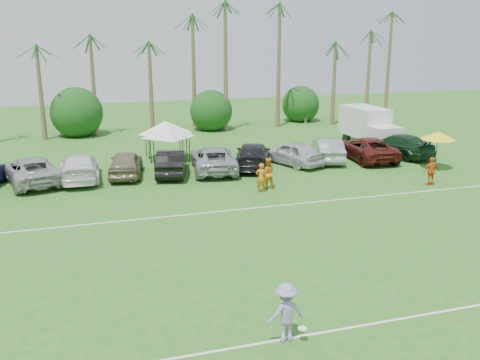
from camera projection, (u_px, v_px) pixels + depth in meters
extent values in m
cube|color=white|center=(301.00, 336.00, 16.21)|extent=(80.00, 0.10, 0.01)
cube|color=white|center=(208.00, 213.00, 27.26)|extent=(80.00, 0.10, 0.01)
cone|color=brown|center=(49.00, 73.00, 45.63)|extent=(0.44, 0.44, 11.00)
cone|color=brown|center=(98.00, 89.00, 47.16)|extent=(0.44, 0.44, 8.00)
cone|color=brown|center=(144.00, 82.00, 48.16)|extent=(0.44, 0.44, 9.00)
cone|color=brown|center=(187.00, 76.00, 49.15)|extent=(0.44, 0.44, 10.00)
cone|color=brown|center=(229.00, 69.00, 50.15)|extent=(0.44, 0.44, 11.00)
cone|color=brown|center=(278.00, 84.00, 51.96)|extent=(0.44, 0.44, 8.00)
cone|color=brown|center=(325.00, 77.00, 53.24)|extent=(0.44, 0.44, 9.00)
cone|color=brown|center=(370.00, 71.00, 54.52)|extent=(0.44, 0.44, 10.00)
cone|color=brown|center=(404.00, 66.00, 55.51)|extent=(0.44, 0.44, 11.00)
cylinder|color=brown|center=(78.00, 126.00, 48.40)|extent=(0.30, 0.30, 1.40)
sphere|color=#113D13|center=(77.00, 113.00, 48.11)|extent=(4.00, 4.00, 4.00)
cylinder|color=brown|center=(207.00, 119.00, 51.79)|extent=(0.30, 0.30, 1.40)
sphere|color=#113D13|center=(206.00, 108.00, 51.50)|extent=(4.00, 4.00, 4.00)
cylinder|color=brown|center=(302.00, 115.00, 54.62)|extent=(0.30, 0.30, 1.40)
sphere|color=#113D13|center=(302.00, 104.00, 54.32)|extent=(4.00, 4.00, 4.00)
imported|color=orange|center=(261.00, 178.00, 30.60)|extent=(0.68, 0.50, 1.70)
imported|color=orange|center=(267.00, 173.00, 31.25)|extent=(0.98, 0.82, 1.84)
imported|color=#D15417|center=(431.00, 171.00, 31.92)|extent=(1.04, 0.48, 1.73)
cube|color=silver|center=(365.00, 121.00, 43.25)|extent=(2.51, 4.37, 2.32)
cube|color=silver|center=(385.00, 139.00, 40.80)|extent=(2.21, 1.77, 1.95)
cube|color=black|center=(390.00, 145.00, 40.25)|extent=(2.14, 0.38, 0.93)
cube|color=#E5590C|center=(377.00, 126.00, 43.74)|extent=(0.09, 1.48, 0.84)
cylinder|color=black|center=(373.00, 147.00, 40.82)|extent=(0.32, 0.85, 0.84)
cylinder|color=black|center=(393.00, 145.00, 41.42)|extent=(0.32, 0.85, 0.84)
cylinder|color=black|center=(346.00, 138.00, 44.35)|extent=(0.32, 0.85, 0.84)
cylinder|color=black|center=(366.00, 136.00, 44.95)|extent=(0.32, 0.85, 0.84)
cylinder|color=black|center=(154.00, 154.00, 36.21)|extent=(0.06, 0.06, 1.77)
cylinder|color=black|center=(190.00, 152.00, 36.91)|extent=(0.06, 0.06, 1.77)
cylinder|color=black|center=(149.00, 147.00, 38.48)|extent=(0.06, 0.06, 1.77)
cylinder|color=black|center=(183.00, 145.00, 39.17)|extent=(0.06, 0.06, 1.77)
pyramid|color=silver|center=(168.00, 125.00, 37.22)|extent=(3.83, 3.83, 0.89)
cylinder|color=black|center=(151.00, 151.00, 37.14)|extent=(0.06, 0.06, 1.83)
cylinder|color=black|center=(187.00, 149.00, 37.86)|extent=(0.06, 0.06, 1.83)
cylinder|color=black|center=(146.00, 144.00, 39.49)|extent=(0.06, 0.06, 1.83)
cylinder|color=black|center=(180.00, 142.00, 40.21)|extent=(0.06, 0.06, 1.83)
pyramid|color=white|center=(165.00, 121.00, 38.18)|extent=(3.96, 3.96, 0.92)
cylinder|color=black|center=(436.00, 152.00, 35.54)|extent=(0.05, 0.05, 2.31)
cone|color=yellow|center=(438.00, 135.00, 35.23)|extent=(2.31, 2.31, 0.52)
imported|color=#9487C0|center=(286.00, 312.00, 15.77)|extent=(1.25, 0.80, 1.84)
cylinder|color=white|center=(302.00, 328.00, 15.81)|extent=(0.27, 0.27, 0.03)
imported|color=#A2A2A3|center=(31.00, 170.00, 32.31)|extent=(4.15, 6.43, 1.65)
imported|color=white|center=(80.00, 167.00, 33.10)|extent=(2.49, 5.75, 1.65)
imported|color=#786B52|center=(126.00, 164.00, 33.96)|extent=(2.77, 5.11, 1.65)
imported|color=black|center=(171.00, 162.00, 34.34)|extent=(2.83, 5.27, 1.65)
imported|color=#9A9DA1|center=(214.00, 159.00, 35.21)|extent=(3.59, 6.28, 1.65)
imported|color=black|center=(253.00, 155.00, 36.23)|extent=(4.22, 6.13, 1.65)
imported|color=#BDBCC2|center=(293.00, 153.00, 36.88)|extent=(3.62, 5.22, 1.65)
imported|color=gray|center=(328.00, 149.00, 38.03)|extent=(3.10, 5.30, 1.65)
imported|color=#501712|center=(367.00, 148.00, 38.33)|extent=(3.18, 6.12, 1.65)
imported|color=black|center=(398.00, 145.00, 39.44)|extent=(3.71, 6.09, 1.65)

